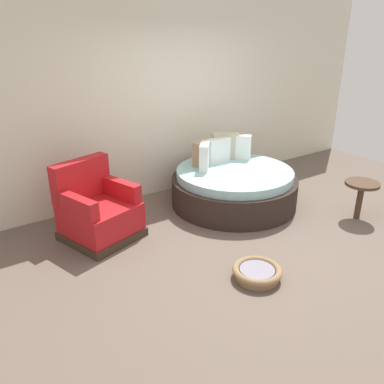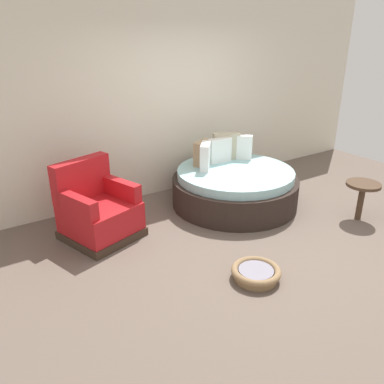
{
  "view_description": "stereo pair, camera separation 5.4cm",
  "coord_description": "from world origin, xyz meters",
  "px_view_note": "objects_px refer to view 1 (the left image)",
  "views": [
    {
      "loc": [
        -3.06,
        -3.05,
        2.38
      ],
      "look_at": [
        -0.59,
        0.57,
        0.55
      ],
      "focal_mm": 36.69,
      "sensor_mm": 36.0,
      "label": 1
    },
    {
      "loc": [
        -3.01,
        -3.08,
        2.38
      ],
      "look_at": [
        -0.59,
        0.57,
        0.55
      ],
      "focal_mm": 36.69,
      "sensor_mm": 36.0,
      "label": 2
    }
  ],
  "objects_px": {
    "round_daybed": "(233,185)",
    "red_armchair": "(97,212)",
    "pet_basket": "(257,272)",
    "side_table": "(361,189)"
  },
  "relations": [
    {
      "from": "red_armchair",
      "to": "pet_basket",
      "type": "relative_size",
      "value": 1.95
    },
    {
      "from": "round_daybed",
      "to": "pet_basket",
      "type": "relative_size",
      "value": 3.54
    },
    {
      "from": "round_daybed",
      "to": "side_table",
      "type": "xyz_separation_m",
      "value": [
        1.07,
        -1.33,
        0.15
      ]
    },
    {
      "from": "round_daybed",
      "to": "side_table",
      "type": "relative_size",
      "value": 3.47
    },
    {
      "from": "pet_basket",
      "to": "side_table",
      "type": "relative_size",
      "value": 0.98
    },
    {
      "from": "round_daybed",
      "to": "pet_basket",
      "type": "distance_m",
      "value": 1.91
    },
    {
      "from": "round_daybed",
      "to": "pet_basket",
      "type": "xyz_separation_m",
      "value": [
        -1.01,
        -1.6,
        -0.21
      ]
    },
    {
      "from": "round_daybed",
      "to": "red_armchair",
      "type": "distance_m",
      "value": 2.01
    },
    {
      "from": "pet_basket",
      "to": "side_table",
      "type": "xyz_separation_m",
      "value": [
        2.09,
        0.27,
        0.35
      ]
    },
    {
      "from": "round_daybed",
      "to": "red_armchair",
      "type": "relative_size",
      "value": 1.81
    }
  ]
}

